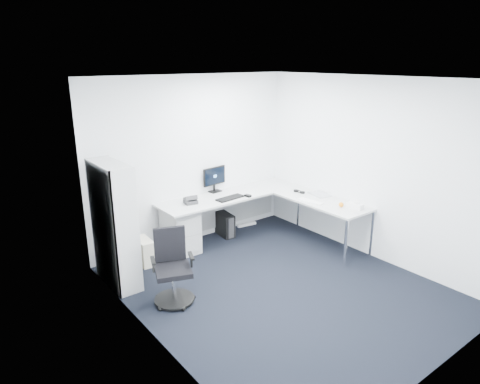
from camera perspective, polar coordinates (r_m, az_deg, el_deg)
ground at (r=5.87m, az=5.26°, el=-12.57°), size 4.20×4.20×0.00m
ceiling at (r=5.09m, az=6.12°, el=14.78°), size 4.20×4.20×0.00m
wall_back at (r=6.94m, az=-6.32°, el=4.18°), size 3.60×0.02×2.70m
wall_front at (r=4.16m, az=25.99°, el=-6.68°), size 3.60×0.02×2.70m
wall_left at (r=4.35m, az=-11.93°, el=-4.19°), size 0.02×4.20×2.70m
wall_right at (r=6.65m, az=17.04°, el=2.93°), size 0.02×4.20×2.70m
l_desk at (r=6.98m, az=0.84°, el=-3.94°), size 2.63×1.47×0.77m
drawer_pedestal at (r=6.78m, az=-7.95°, el=-5.18°), size 0.44×0.55×0.68m
bookshelf at (r=5.85m, az=-16.41°, el=-4.23°), size 0.33×0.84×1.68m
task_chair at (r=5.37m, az=-8.93°, el=-10.06°), size 0.67×0.67×0.93m
black_pc_tower at (r=7.37m, az=-2.03°, el=-4.34°), size 0.23×0.43×0.40m
beige_pc_tower at (r=6.54m, az=-12.64°, el=-7.73°), size 0.21×0.42×0.39m
power_strip at (r=7.84m, az=0.88°, el=-4.34°), size 0.38×0.12×0.04m
monitor at (r=7.18m, az=-3.39°, el=1.72°), size 0.47×0.20×0.44m
black_keyboard at (r=6.87m, az=-1.34°, el=-0.81°), size 0.50×0.22×0.02m
mouse at (r=6.97m, az=1.06°, el=-0.50°), size 0.08×0.12×0.03m
desk_phone at (r=6.68m, az=-6.62°, el=-0.98°), size 0.22×0.22×0.13m
laptop at (r=7.16m, az=10.62°, el=0.63°), size 0.43×0.42×0.26m
white_keyboard at (r=6.82m, az=9.39°, el=-1.22°), size 0.18×0.44×0.01m
headphones at (r=7.26m, az=7.90°, el=0.14°), size 0.15×0.21×0.05m
orange_fruit at (r=6.66m, az=13.34°, el=-1.66°), size 0.08×0.08×0.08m
tissue_box at (r=6.65m, az=15.09°, el=-1.79°), size 0.16×0.25×0.08m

